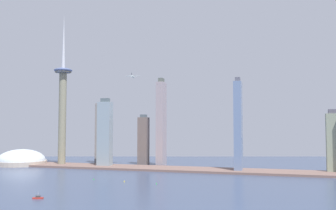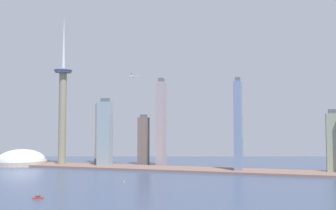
# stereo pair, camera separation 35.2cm
# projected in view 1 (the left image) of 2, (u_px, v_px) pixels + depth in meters

# --- Properties ---
(waterfront_pier) EXTENTS (895.42, 71.91, 3.79)m
(waterfront_pier) POSITION_uv_depth(u_px,v_px,m) (184.00, 169.00, 671.16)
(waterfront_pier) COLOR #775B52
(waterfront_pier) RESTS_ON ground
(observation_tower) EXTENTS (36.91, 36.91, 310.40)m
(observation_tower) POSITION_uv_depth(u_px,v_px,m) (63.00, 99.00, 763.32)
(observation_tower) COLOR gray
(observation_tower) RESTS_ON ground
(stadium_dome) EXTENTS (100.38, 100.38, 46.30)m
(stadium_dome) POSITION_uv_depth(u_px,v_px,m) (21.00, 161.00, 766.57)
(stadium_dome) COLOR #BDAC9C
(stadium_dome) RESTS_ON ground
(skyscraper_0) EXTENTS (26.51, 17.03, 133.88)m
(skyscraper_0) POSITION_uv_depth(u_px,v_px,m) (105.00, 134.00, 726.83)
(skyscraper_0) COLOR #8D9FA9
(skyscraper_0) RESTS_ON ground
(skyscraper_2) EXTENTS (21.61, 14.17, 107.24)m
(skyscraper_2) POSITION_uv_depth(u_px,v_px,m) (333.00, 143.00, 623.07)
(skyscraper_2) COLOR gray
(skyscraper_2) RESTS_ON ground
(skyscraper_3) EXTENTS (13.08, 24.49, 163.85)m
(skyscraper_3) POSITION_uv_depth(u_px,v_px,m) (238.00, 126.00, 647.27)
(skyscraper_3) COLOR #6D82A6
(skyscraper_3) RESTS_ON ground
(skyscraper_4) EXTENTS (14.49, 26.41, 176.81)m
(skyscraper_4) POSITION_uv_depth(u_px,v_px,m) (161.00, 123.00, 753.70)
(skyscraper_4) COLOR #A29398
(skyscraper_4) RESTS_ON ground
(skyscraper_5) EXTENTS (26.99, 15.16, 128.66)m
(skyscraper_5) POSITION_uv_depth(u_px,v_px,m) (102.00, 133.00, 798.03)
(skyscraper_5) COLOR gray
(skyscraper_5) RESTS_ON ground
(skyscraper_6) EXTENTS (19.75, 19.71, 104.08)m
(skyscraper_6) POSITION_uv_depth(u_px,v_px,m) (143.00, 140.00, 779.75)
(skyscraper_6) COLOR #70605A
(skyscraper_6) RESTS_ON ground
(boat_0) EXTENTS (11.47, 6.85, 7.11)m
(boat_0) POSITION_uv_depth(u_px,v_px,m) (38.00, 198.00, 400.58)
(boat_0) COLOR #B42C22
(boat_0) RESTS_ON ground
(channel_buoy_0) EXTENTS (1.80, 1.80, 1.87)m
(channel_buoy_0) POSITION_uv_depth(u_px,v_px,m) (94.00, 179.00, 548.90)
(channel_buoy_0) COLOR green
(channel_buoy_0) RESTS_ON ground
(channel_buoy_1) EXTENTS (1.47, 1.47, 2.46)m
(channel_buoy_1) POSITION_uv_depth(u_px,v_px,m) (124.00, 181.00, 524.83)
(channel_buoy_1) COLOR yellow
(channel_buoy_1) RESTS_ON ground
(channel_buoy_2) EXTENTS (1.27, 1.27, 2.49)m
(channel_buoy_2) POSITION_uv_depth(u_px,v_px,m) (156.00, 183.00, 503.57)
(channel_buoy_2) COLOR green
(channel_buoy_2) RESTS_ON ground
(airplane) EXTENTS (30.70, 28.09, 7.95)m
(airplane) POSITION_uv_depth(u_px,v_px,m) (133.00, 77.00, 749.13)
(airplane) COLOR silver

